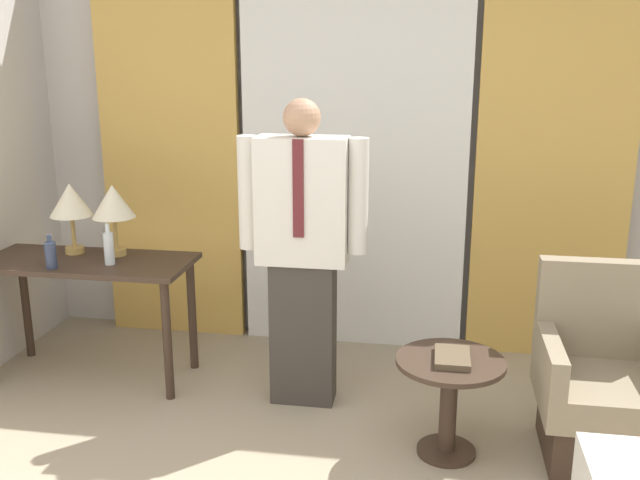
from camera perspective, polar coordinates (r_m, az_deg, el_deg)
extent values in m
cube|color=beige|center=(4.67, 2.95, 8.06)|extent=(10.00, 0.06, 2.70)
cube|color=white|center=(4.55, 2.75, 7.11)|extent=(1.43, 0.06, 2.58)
cube|color=gold|center=(4.84, -11.91, 7.29)|extent=(0.94, 0.06, 2.58)
cube|color=gold|center=(4.57, 18.27, 6.42)|extent=(0.94, 0.06, 2.58)
cube|color=#38281E|center=(4.36, -18.17, -1.70)|extent=(1.22, 0.53, 0.03)
cylinder|color=#38281E|center=(4.08, -12.12, -7.88)|extent=(0.05, 0.05, 0.70)
cylinder|color=#38281E|center=(4.91, -22.48, -4.76)|extent=(0.05, 0.05, 0.70)
cylinder|color=#38281E|center=(4.44, -10.19, -5.86)|extent=(0.05, 0.05, 0.70)
cylinder|color=tan|center=(4.51, -19.01, -0.75)|extent=(0.11, 0.11, 0.04)
cylinder|color=tan|center=(4.49, -19.14, 0.67)|extent=(0.02, 0.02, 0.19)
cone|color=beige|center=(4.44, -19.35, 3.06)|extent=(0.25, 0.25, 0.19)
cylinder|color=tan|center=(4.40, -15.94, -0.92)|extent=(0.11, 0.11, 0.04)
cylinder|color=tan|center=(4.37, -16.05, 0.54)|extent=(0.02, 0.02, 0.19)
cone|color=beige|center=(4.32, -16.23, 3.00)|extent=(0.25, 0.25, 0.19)
cylinder|color=#2D3851|center=(4.23, -20.74, -1.15)|extent=(0.06, 0.06, 0.15)
cylinder|color=#2D3851|center=(4.21, -20.86, 0.11)|extent=(0.03, 0.03, 0.04)
cylinder|color=silver|center=(4.20, -16.53, -0.66)|extent=(0.06, 0.06, 0.18)
cylinder|color=silver|center=(4.17, -16.65, 0.90)|extent=(0.02, 0.02, 0.05)
cube|color=#38332D|center=(3.96, -1.34, -7.38)|extent=(0.35, 0.18, 0.81)
cube|color=silver|center=(3.75, -1.41, 3.15)|extent=(0.48, 0.22, 0.67)
cube|color=#5B1E23|center=(3.62, -1.76, 4.09)|extent=(0.06, 0.01, 0.50)
cylinder|color=silver|center=(3.80, -5.78, 3.78)|extent=(0.11, 0.11, 0.61)
cylinder|color=silver|center=(3.70, 3.07, 3.51)|extent=(0.11, 0.11, 0.61)
sphere|color=tan|center=(3.68, -1.46, 9.78)|extent=(0.20, 0.20, 0.20)
cube|color=#38281E|center=(3.79, 21.37, -14.17)|extent=(0.50, 0.51, 0.27)
cube|color=gray|center=(3.69, 21.69, -11.26)|extent=(0.59, 0.60, 0.16)
cube|color=gray|center=(3.80, 21.36, -5.09)|extent=(0.59, 0.10, 0.49)
cube|color=gray|center=(3.57, 17.91, -8.78)|extent=(0.08, 0.60, 0.18)
cylinder|color=#38281E|center=(3.69, 10.05, -16.25)|extent=(0.29, 0.29, 0.02)
cylinder|color=#38281E|center=(3.58, 10.21, -13.18)|extent=(0.08, 0.08, 0.47)
cylinder|color=#38281E|center=(3.47, 10.41, -9.56)|extent=(0.52, 0.52, 0.03)
cube|color=brown|center=(3.45, 10.54, -9.21)|extent=(0.16, 0.24, 0.03)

